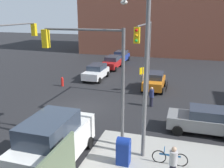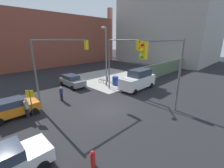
# 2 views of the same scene
# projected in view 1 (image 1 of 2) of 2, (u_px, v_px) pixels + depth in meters

# --- Properties ---
(ground_plane) EXTENTS (120.00, 120.00, 0.00)m
(ground_plane) POSITION_uv_depth(u_px,v_px,m) (81.00, 108.00, 19.51)
(ground_plane) COLOR black
(building_brick_west) EXTENTS (16.00, 28.00, 17.85)m
(building_brick_west) POSITION_uv_depth(u_px,v_px,m) (166.00, 2.00, 45.54)
(building_brick_west) COLOR #93513D
(building_brick_west) RESTS_ON ground
(traffic_signal_nw_corner) EXTENTS (5.94, 0.36, 6.50)m
(traffic_signal_nw_corner) POSITION_uv_depth(u_px,v_px,m) (145.00, 47.00, 18.99)
(traffic_signal_nw_corner) COLOR #59595B
(traffic_signal_nw_corner) RESTS_ON ground
(traffic_signal_se_corner) EXTENTS (6.17, 0.36, 6.50)m
(traffic_signal_se_corner) POSITION_uv_depth(u_px,v_px,m) (7.00, 50.00, 17.50)
(traffic_signal_se_corner) COLOR #59595B
(traffic_signal_se_corner) RESTS_ON ground
(traffic_signal_ne_corner) EXTENTS (0.36, 4.77, 6.50)m
(traffic_signal_ne_corner) POSITION_uv_depth(u_px,v_px,m) (91.00, 64.00, 13.34)
(traffic_signal_ne_corner) COLOR #59595B
(traffic_signal_ne_corner) RESTS_ON ground
(street_lamp_corner) EXTENTS (2.19, 1.86, 8.00)m
(street_lamp_corner) POSITION_uv_depth(u_px,v_px,m) (142.00, 67.00, 12.13)
(street_lamp_corner) COLOR slate
(street_lamp_corner) RESTS_ON ground
(warning_sign_two_way) EXTENTS (0.48, 0.48, 2.40)m
(warning_sign_two_way) POSITION_uv_depth(u_px,v_px,m) (142.00, 75.00, 22.95)
(warning_sign_two_way) COLOR #4C4C4C
(warning_sign_two_way) RESTS_ON ground
(mailbox_blue) EXTENTS (0.56, 0.64, 1.43)m
(mailbox_blue) POSITION_uv_depth(u_px,v_px,m) (124.00, 150.00, 12.21)
(mailbox_blue) COLOR navy
(mailbox_blue) RESTS_ON ground
(fire_hydrant) EXTENTS (0.26, 0.26, 0.94)m
(fire_hydrant) POSITION_uv_depth(u_px,v_px,m) (62.00, 82.00, 25.13)
(fire_hydrant) COLOR red
(fire_hydrant) RESTS_ON ground
(coupe_orange) EXTENTS (3.80, 2.02, 1.62)m
(coupe_orange) POSITION_uv_depth(u_px,v_px,m) (154.00, 81.00, 24.01)
(coupe_orange) COLOR orange
(coupe_orange) RESTS_ON ground
(coupe_blue) EXTENTS (4.45, 2.02, 1.62)m
(coupe_blue) POSITION_uv_depth(u_px,v_px,m) (121.00, 56.00, 37.08)
(coupe_blue) COLOR #1E389E
(coupe_blue) RESTS_ON ground
(hatchback_white) EXTENTS (4.21, 2.02, 1.62)m
(hatchback_white) POSITION_uv_depth(u_px,v_px,m) (96.00, 72.00, 27.62)
(hatchback_white) COLOR white
(hatchback_white) RESTS_ON ground
(hatchback_red) EXTENTS (4.49, 2.02, 1.62)m
(hatchback_red) POSITION_uv_depth(u_px,v_px,m) (112.00, 62.00, 32.83)
(hatchback_red) COLOR #B21919
(hatchback_red) RESTS_ON ground
(coupe_gray) EXTENTS (2.02, 4.28, 1.62)m
(coupe_gray) POSITION_uv_depth(u_px,v_px,m) (204.00, 120.00, 15.39)
(coupe_gray) COLOR slate
(coupe_gray) RESTS_ON ground
(van_white_delivery) EXTENTS (5.40, 2.32, 2.62)m
(van_white_delivery) POSITION_uv_depth(u_px,v_px,m) (54.00, 141.00, 11.99)
(van_white_delivery) COLOR white
(van_white_delivery) RESTS_ON ground
(pedestrian_crossing) EXTENTS (0.36, 0.36, 1.61)m
(pedestrian_crossing) POSITION_uv_depth(u_px,v_px,m) (151.00, 96.00, 19.67)
(pedestrian_crossing) COLOR navy
(pedestrian_crossing) RESTS_ON ground
(pedestrian_waiting) EXTENTS (0.36, 0.36, 1.68)m
(pedestrian_waiting) POSITION_uv_depth(u_px,v_px,m) (173.00, 163.00, 10.97)
(pedestrian_waiting) COLOR #B2B2B7
(pedestrian_waiting) RESTS_ON ground
(pedestrian_walking_north) EXTENTS (0.36, 0.36, 1.75)m
(pedestrian_walking_north) POSITION_uv_depth(u_px,v_px,m) (142.00, 82.00, 23.53)
(pedestrian_walking_north) COLOR #9E937A
(pedestrian_walking_north) RESTS_ON ground
(bicycle_leaning_on_fence) EXTENTS (0.05, 1.75, 0.97)m
(bicycle_leaning_on_fence) POSITION_uv_depth(u_px,v_px,m) (170.00, 158.00, 12.27)
(bicycle_leaning_on_fence) COLOR black
(bicycle_leaning_on_fence) RESTS_ON ground
(bicycle_at_crosswalk) EXTENTS (1.75, 0.05, 0.97)m
(bicycle_at_crosswalk) POSITION_uv_depth(u_px,v_px,m) (167.00, 86.00, 24.00)
(bicycle_at_crosswalk) COLOR black
(bicycle_at_crosswalk) RESTS_ON ground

